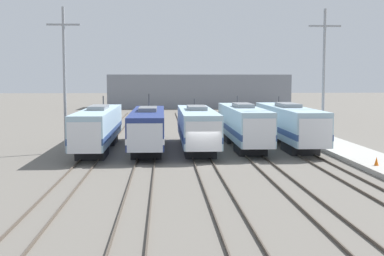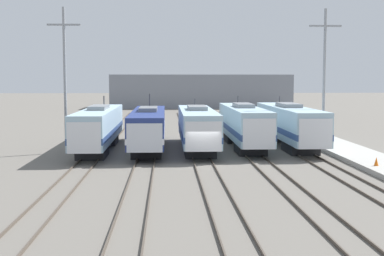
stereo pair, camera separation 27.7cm
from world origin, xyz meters
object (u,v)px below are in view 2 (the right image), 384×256
Objects in this scene: locomotive_center_right at (244,125)px; catenary_tower_left at (65,76)px; locomotive_far_left at (98,128)px; catenary_tower_right at (324,76)px; locomotive_center_left at (148,128)px; traffic_cone at (376,161)px; locomotive_far_right at (289,124)px; locomotive_center at (197,127)px.

catenary_tower_left is at bearing -171.44° from locomotive_center_right.
catenary_tower_right reaches higher than locomotive_far_left.
catenary_tower_right is at bearing 0.00° from catenary_tower_left.
locomotive_far_left is 1.05× the size of locomotive_center_right.
catenary_tower_right reaches higher than locomotive_center_left.
locomotive_center_right is at bearing 6.30° from locomotive_center_left.
locomotive_center_right is 1.39× the size of catenary_tower_right.
locomotive_center_left reaches higher than locomotive_center_right.
locomotive_far_right is at bearing 102.61° from traffic_cone.
locomotive_center_right is at bearing 8.56° from catenary_tower_left.
locomotive_far_left is at bearing -175.61° from locomotive_center_left.
traffic_cone is at bearing -28.98° from locomotive_far_left.
catenary_tower_left is at bearing 156.03° from traffic_cone.
locomotive_center_right reaches higher than locomotive_far_right.
locomotive_far_left is 1.45× the size of catenary_tower_left.
locomotive_center is at bearing -5.15° from locomotive_center_left.
locomotive_center is at bearing 136.12° from traffic_cone.
locomotive_far_left reaches higher than locomotive_far_right.
locomotive_center_right is 0.92× the size of locomotive_far_right.
catenary_tower_right is 20.81× the size of traffic_cone.
locomotive_center_left is 1.04× the size of locomotive_center_right.
catenary_tower_right reaches higher than traffic_cone.
catenary_tower_left reaches higher than locomotive_center_right.
catenary_tower_right is (2.33, -3.17, 4.60)m from locomotive_far_right.
locomotive_center_right is at bearing 120.21° from traffic_cone.
locomotive_far_right is at bearing 6.59° from locomotive_far_left.
locomotive_center is 9.21m from locomotive_far_right.
locomotive_center_left is at bearing 174.85° from locomotive_center.
locomotive_far_left is at bearing 176.90° from catenary_tower_right.
locomotive_far_right is 21.36m from catenary_tower_left.
catenary_tower_left and catenary_tower_right have the same top height.
locomotive_far_left is 4.49m from locomotive_center_left.
locomotive_center_right is 8.56m from catenary_tower_right.
locomotive_far_right is 1.50× the size of catenary_tower_left.
locomotive_far_right is at bearing 9.34° from locomotive_center_right.
locomotive_far_right reaches higher than traffic_cone.
traffic_cone is at bearing -43.88° from locomotive_center.
traffic_cone is at bearing -59.79° from locomotive_center_right.
locomotive_center_left is 1.45× the size of catenary_tower_left.
locomotive_far_right is (13.44, 1.73, 0.12)m from locomotive_center_left.
traffic_cone is (20.98, -11.62, -1.43)m from locomotive_far_left.
locomotive_center_right is 4.54m from locomotive_far_right.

